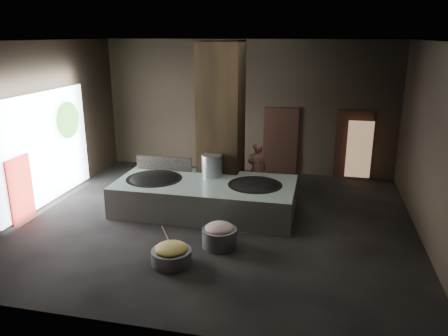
% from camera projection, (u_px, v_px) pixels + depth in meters
% --- Properties ---
extents(floor, '(10.00, 9.00, 0.10)m').
position_uv_depth(floor, '(216.00, 222.00, 11.41)').
color(floor, black).
rests_on(floor, ground).
extents(ceiling, '(10.00, 9.00, 0.10)m').
position_uv_depth(ceiling, '(215.00, 39.00, 10.06)').
color(ceiling, black).
rests_on(ceiling, back_wall).
extents(back_wall, '(10.00, 0.10, 4.50)m').
position_uv_depth(back_wall, '(247.00, 107.00, 14.98)').
color(back_wall, black).
rests_on(back_wall, ground).
extents(front_wall, '(10.00, 0.10, 4.50)m').
position_uv_depth(front_wall, '(143.00, 202.00, 6.50)').
color(front_wall, black).
rests_on(front_wall, ground).
extents(left_wall, '(0.10, 9.00, 4.50)m').
position_uv_depth(left_wall, '(35.00, 127.00, 11.81)').
color(left_wall, black).
rests_on(left_wall, ground).
extents(right_wall, '(0.10, 9.00, 4.50)m').
position_uv_depth(right_wall, '(436.00, 147.00, 9.67)').
color(right_wall, black).
rests_on(right_wall, ground).
extents(pillar, '(1.20, 1.20, 4.50)m').
position_uv_depth(pillar, '(221.00, 121.00, 12.57)').
color(pillar, black).
rests_on(pillar, ground).
extents(hearth_platform, '(4.81, 2.30, 0.84)m').
position_uv_depth(hearth_platform, '(205.00, 196.00, 11.89)').
color(hearth_platform, '#A0B2A2').
rests_on(hearth_platform, ground).
extents(platform_cap, '(4.71, 2.26, 0.03)m').
position_uv_depth(platform_cap, '(205.00, 182.00, 11.78)').
color(platform_cap, black).
rests_on(platform_cap, hearth_platform).
extents(wok_left, '(1.52, 1.52, 0.42)m').
position_uv_depth(wok_left, '(154.00, 181.00, 12.06)').
color(wok_left, black).
rests_on(wok_left, hearth_platform).
extents(wok_left_rim, '(1.55, 1.55, 0.05)m').
position_uv_depth(wok_left_rim, '(154.00, 179.00, 12.04)').
color(wok_left_rim, black).
rests_on(wok_left_rim, hearth_platform).
extents(wok_right, '(1.41, 1.41, 0.40)m').
position_uv_depth(wok_right, '(255.00, 188.00, 11.56)').
color(wok_right, black).
rests_on(wok_right, hearth_platform).
extents(wok_right_rim, '(1.44, 1.44, 0.05)m').
position_uv_depth(wok_right_rim, '(255.00, 185.00, 11.54)').
color(wok_right_rim, black).
rests_on(wok_right_rim, hearth_platform).
extents(stock_pot, '(0.59, 0.59, 0.63)m').
position_uv_depth(stock_pot, '(212.00, 166.00, 12.19)').
color(stock_pot, '#B5B9BE').
rests_on(stock_pot, hearth_platform).
extents(splash_guard, '(1.67, 0.06, 0.42)m').
position_uv_depth(splash_guard, '(164.00, 164.00, 12.72)').
color(splash_guard, black).
rests_on(splash_guard, hearth_platform).
extents(cook, '(0.65, 0.51, 1.58)m').
position_uv_depth(cook, '(257.00, 169.00, 13.08)').
color(cook, '#905849').
rests_on(cook, ground).
extents(veg_basin, '(1.00, 1.00, 0.31)m').
position_uv_depth(veg_basin, '(172.00, 257.00, 9.20)').
color(veg_basin, slate).
rests_on(veg_basin, ground).
extents(veg_fill, '(0.70, 0.70, 0.21)m').
position_uv_depth(veg_fill, '(171.00, 248.00, 9.14)').
color(veg_fill, '#98B457').
rests_on(veg_fill, veg_basin).
extents(ladle, '(0.10, 0.33, 0.60)m').
position_uv_depth(ladle, '(167.00, 236.00, 9.25)').
color(ladle, '#B5B9BE').
rests_on(ladle, veg_basin).
extents(meat_basin, '(0.96, 0.96, 0.43)m').
position_uv_depth(meat_basin, '(219.00, 238.00, 9.93)').
color(meat_basin, slate).
rests_on(meat_basin, ground).
extents(meat_fill, '(0.66, 0.66, 0.25)m').
position_uv_depth(meat_fill, '(219.00, 228.00, 9.86)').
color(meat_fill, '#AF7069').
rests_on(meat_fill, meat_basin).
extents(doorway_near, '(1.18, 0.08, 2.38)m').
position_uv_depth(doorway_near, '(281.00, 142.00, 14.97)').
color(doorway_near, black).
rests_on(doorway_near, ground).
extents(doorway_near_glow, '(0.79, 0.04, 1.88)m').
position_uv_depth(doorway_near_glow, '(273.00, 142.00, 15.18)').
color(doorway_near_glow, '#8C6647').
rests_on(doorway_near_glow, ground).
extents(doorway_far, '(1.18, 0.08, 2.38)m').
position_uv_depth(doorway_far, '(353.00, 146.00, 14.46)').
color(doorway_far, black).
rests_on(doorway_far, ground).
extents(doorway_far_glow, '(0.80, 0.04, 1.89)m').
position_uv_depth(doorway_far_glow, '(359.00, 150.00, 14.21)').
color(doorway_far_glow, '#8C6647').
rests_on(doorway_far_glow, ground).
extents(left_opening, '(0.04, 4.20, 3.10)m').
position_uv_depth(left_opening, '(45.00, 148.00, 12.16)').
color(left_opening, white).
rests_on(left_opening, ground).
extents(pavilion_sliver, '(0.05, 0.90, 1.70)m').
position_uv_depth(pavilion_sliver, '(21.00, 189.00, 11.16)').
color(pavilion_sliver, maroon).
rests_on(pavilion_sliver, ground).
extents(tree_silhouette, '(0.28, 1.10, 1.10)m').
position_uv_depth(tree_silhouette, '(68.00, 120.00, 12.99)').
color(tree_silhouette, '#194714').
rests_on(tree_silhouette, left_opening).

